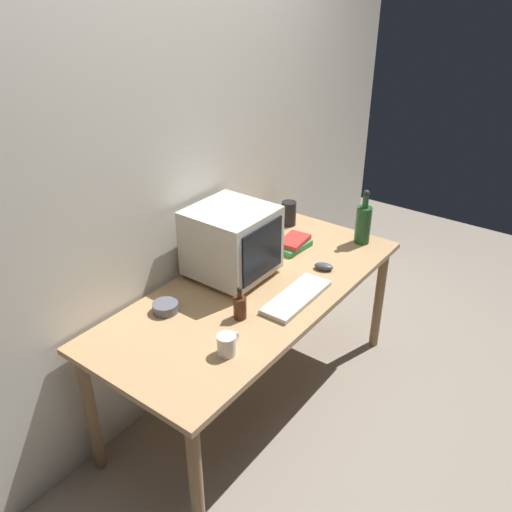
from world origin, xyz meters
The scene contains 12 objects.
ground_plane centered at (0.00, 0.00, 0.00)m, with size 6.00×6.00×0.00m, color gray.
back_wall centered at (0.00, 0.44, 1.25)m, with size 4.00×0.08×2.50m, color silver.
desk centered at (0.00, 0.00, 0.64)m, with size 1.77×0.76×0.72m.
crt_monitor centered at (0.03, 0.17, 0.91)m, with size 0.38×0.39×0.37m.
keyboard centered at (0.03, -0.22, 0.73)m, with size 0.42×0.15×0.02m, color beige.
computer_mouse centered at (0.36, -0.18, 0.74)m, with size 0.06×0.10×0.04m, color #3F3F47.
bottle_tall centered at (0.76, -0.19, 0.84)m, with size 0.09×0.09×0.32m.
bottle_short centered at (-0.25, -0.09, 0.78)m, with size 0.06×0.06×0.16m.
book_stack centered at (0.46, 0.08, 0.75)m, with size 0.22×0.14×0.06m.
mug centered at (-0.48, -0.21, 0.76)m, with size 0.12×0.08×0.09m.
cd_spindle centered at (-0.42, 0.21, 0.74)m, with size 0.12×0.12×0.04m, color #595B66.
metal_canister centered at (0.71, 0.28, 0.79)m, with size 0.09×0.09×0.15m, color black.
Camera 1 is at (-1.79, -1.33, 2.12)m, focal length 37.12 mm.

